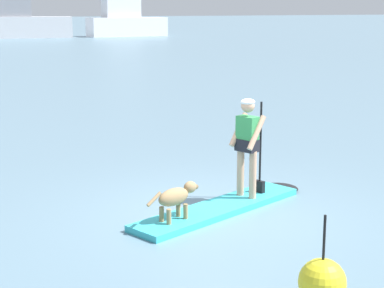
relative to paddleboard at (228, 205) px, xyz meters
The scene contains 7 objects.
ground_plane 0.23m from the paddleboard, 159.09° to the right, with size 400.00×400.00×0.00m, color slate.
paddleboard is the anchor object (origin of this frame).
person_paddler 1.10m from the paddleboard, 20.91° to the left, with size 0.68×0.59×1.63m.
dog 1.23m from the paddleboard, 159.09° to the right, with size 0.99×0.45×0.52m.
moored_boat_port 59.75m from the paddleboard, 83.97° to the left, with size 11.84×3.86×11.18m.
moored_boat_center 61.31m from the paddleboard, 72.66° to the left, with size 8.73×3.11×12.51m.
marker_buoy 3.48m from the paddleboard, 100.84° to the right, with size 0.52×0.52×1.02m.
Camera 1 is at (-4.39, -8.56, 3.18)m, focal length 59.52 mm.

